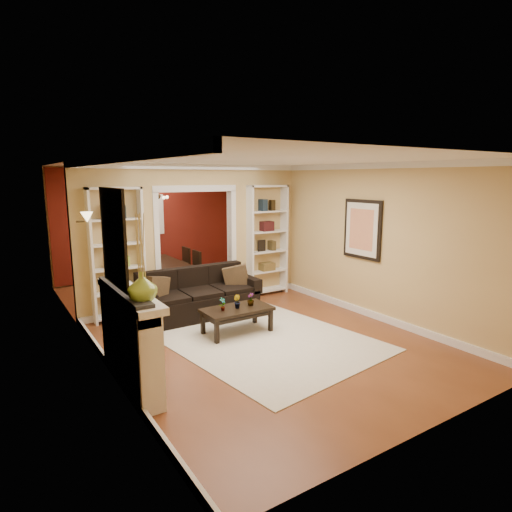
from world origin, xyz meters
TOP-DOWN VIEW (x-y plane):
  - floor at (0.00, 0.00)m, footprint 8.00×8.00m
  - ceiling at (0.00, 0.00)m, footprint 8.00×8.00m
  - wall_back at (0.00, 4.00)m, footprint 8.00×0.00m
  - wall_front at (0.00, -4.00)m, footprint 8.00×0.00m
  - wall_left at (-2.25, 0.00)m, footprint 0.00×8.00m
  - wall_right at (2.25, 0.00)m, footprint 0.00×8.00m
  - partition_wall at (0.00, 1.20)m, footprint 4.50×0.15m
  - red_back_panel at (0.00, 3.97)m, footprint 4.44×0.04m
  - dining_window at (0.00, 3.93)m, footprint 0.78×0.03m
  - area_rug at (0.02, -0.97)m, footprint 3.05×3.94m
  - sofa at (-0.31, 0.45)m, footprint 2.15×0.93m
  - pillow_left at (-1.07, 0.43)m, footprint 0.44×0.28m
  - pillow_right at (0.46, 0.43)m, footprint 0.44×0.35m
  - coffee_table at (-0.17, -0.67)m, footprint 1.10×0.59m
  - plant_left at (-0.42, -0.67)m, footprint 0.13×0.11m
  - plant_center at (-0.17, -0.67)m, footprint 0.10×0.12m
  - plant_right at (0.09, -0.67)m, footprint 0.12×0.12m
  - bookshelf_left at (-1.55, 1.03)m, footprint 0.90×0.30m
  - bookshelf_right at (1.55, 1.03)m, footprint 0.90×0.30m
  - fireplace at (-2.09, -1.50)m, footprint 0.32×1.70m
  - vase at (-2.09, -2.00)m, footprint 0.40×0.40m
  - mirror at (-2.23, -1.50)m, footprint 0.03×0.95m
  - wall_sconce at (-2.15, 0.55)m, footprint 0.18×0.18m
  - framed_art at (2.21, -1.00)m, footprint 0.04×0.85m
  - dining_table at (-0.13, 2.85)m, footprint 1.66×0.93m
  - dining_chair_nw at (-0.68, 2.55)m, footprint 0.57×0.57m
  - dining_chair_ne at (0.42, 2.55)m, footprint 0.41×0.41m
  - dining_chair_sw at (-0.68, 3.15)m, footprint 0.49×0.49m
  - dining_chair_se at (0.42, 3.15)m, footprint 0.51×0.51m
  - chandelier at (0.00, 2.70)m, footprint 0.50×0.50m

SIDE VIEW (x-z plane):
  - floor at x=0.00m, z-range 0.00..0.00m
  - area_rug at x=0.02m, z-range 0.00..0.01m
  - coffee_table at x=-0.17m, z-range 0.00..0.42m
  - dining_table at x=-0.13m, z-range 0.00..0.58m
  - dining_chair_se at x=0.42m, z-range 0.00..0.82m
  - dining_chair_ne at x=0.42m, z-range 0.00..0.82m
  - sofa at x=-0.31m, z-range 0.00..0.84m
  - dining_chair_nw at x=-0.68m, z-range 0.00..0.94m
  - dining_chair_sw at x=-0.68m, z-range 0.00..0.95m
  - plant_right at x=0.09m, z-range 0.42..0.62m
  - plant_center at x=-0.17m, z-range 0.42..0.63m
  - plant_left at x=-0.42m, z-range 0.42..0.63m
  - fireplace at x=-2.09m, z-range 0.00..1.16m
  - pillow_left at x=-1.07m, z-range 0.41..0.83m
  - pillow_right at x=0.46m, z-range 0.41..0.85m
  - bookshelf_left at x=-1.55m, z-range 0.00..2.30m
  - bookshelf_right at x=1.55m, z-range 0.00..2.30m
  - red_back_panel at x=0.00m, z-range 0.00..2.64m
  - vase at x=-2.09m, z-range 1.16..1.49m
  - wall_back at x=0.00m, z-range -2.65..5.35m
  - wall_front at x=0.00m, z-range -2.65..5.35m
  - wall_left at x=-2.25m, z-range -2.65..5.35m
  - wall_right at x=2.25m, z-range -2.65..5.35m
  - partition_wall at x=0.00m, z-range 0.00..2.70m
  - dining_window at x=0.00m, z-range 1.06..2.04m
  - framed_art at x=2.21m, z-range 1.02..2.08m
  - mirror at x=-2.23m, z-range 1.25..2.35m
  - wall_sconce at x=-2.15m, z-range 1.72..1.94m
  - chandelier at x=0.00m, z-range 1.87..2.17m
  - ceiling at x=0.00m, z-range 2.70..2.70m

